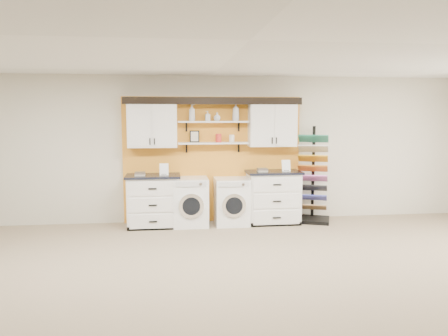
{
  "coord_description": "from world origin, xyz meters",
  "views": [
    {
      "loc": [
        -0.79,
        -4.38,
        2.07
      ],
      "look_at": [
        0.02,
        2.3,
        1.24
      ],
      "focal_mm": 35.0,
      "sensor_mm": 36.0,
      "label": 1
    }
  ],
  "objects": [
    {
      "name": "canister_red",
      "position": [
        0.1,
        3.8,
        1.62
      ],
      "size": [
        0.11,
        0.11,
        0.16
      ],
      "primitive_type": "cylinder",
      "color": "red",
      "rests_on": "shelf_lower"
    },
    {
      "name": "picture_frame",
      "position": [
        -0.35,
        3.85,
        1.66
      ],
      "size": [
        0.18,
        0.02,
        0.22
      ],
      "color": "black",
      "rests_on": "shelf_lower"
    },
    {
      "name": "shelf_upper",
      "position": [
        0.0,
        3.8,
        1.93
      ],
      "size": [
        1.32,
        0.28,
        0.03
      ],
      "primitive_type": "cube",
      "color": "white",
      "rests_on": "wall_back"
    },
    {
      "name": "base_cabinet_left",
      "position": [
        -1.13,
        3.64,
        0.48
      ],
      "size": [
        0.99,
        0.66,
        0.97
      ],
      "color": "white",
      "rests_on": "floor"
    },
    {
      "name": "dryer",
      "position": [
        0.33,
        3.64,
        0.44
      ],
      "size": [
        0.63,
        0.71,
        0.88
      ],
      "color": "white",
      "rests_on": "floor"
    },
    {
      "name": "wall_back",
      "position": [
        0.0,
        4.0,
        1.4
      ],
      "size": [
        10.0,
        0.0,
        10.0
      ],
      "primitive_type": "plane",
      "rotation": [
        1.57,
        0.0,
        0.0
      ],
      "color": "beige",
      "rests_on": "floor"
    },
    {
      "name": "soap_bottle_c",
      "position": [
        0.07,
        3.8,
        2.03
      ],
      "size": [
        0.16,
        0.16,
        0.16
      ],
      "primitive_type": "imported",
      "rotation": [
        0.0,
        0.0,
        0.31
      ],
      "color": "silver",
      "rests_on": "shelf_upper"
    },
    {
      "name": "upper_cabinet_right",
      "position": [
        1.13,
        3.79,
        1.88
      ],
      "size": [
        0.9,
        0.35,
        0.84
      ],
      "color": "white",
      "rests_on": "wall_back"
    },
    {
      "name": "washer",
      "position": [
        -0.45,
        3.64,
        0.45
      ],
      "size": [
        0.64,
        0.71,
        0.9
      ],
      "color": "white",
      "rests_on": "floor"
    },
    {
      "name": "soap_bottle_b",
      "position": [
        -0.1,
        3.8,
        2.04
      ],
      "size": [
        0.09,
        0.09,
        0.19
      ],
      "primitive_type": "imported",
      "rotation": [
        0.0,
        0.0,
        -1.47
      ],
      "color": "silver",
      "rests_on": "shelf_upper"
    },
    {
      "name": "accent_panel",
      "position": [
        0.0,
        3.96,
        1.2
      ],
      "size": [
        3.4,
        0.07,
        2.4
      ],
      "primitive_type": "cube",
      "color": "orange",
      "rests_on": "wall_back"
    },
    {
      "name": "floor",
      "position": [
        0.0,
        0.0,
        0.0
      ],
      "size": [
        10.0,
        10.0,
        0.0
      ],
      "primitive_type": "plane",
      "color": "#88765B",
      "rests_on": "ground"
    },
    {
      "name": "soap_bottle_d",
      "position": [
        0.43,
        3.8,
        2.11
      ],
      "size": [
        0.14,
        0.14,
        0.34
      ],
      "primitive_type": "imported",
      "rotation": [
        0.0,
        0.0,
        -1.47
      ],
      "color": "silver",
      "rests_on": "shelf_upper"
    },
    {
      "name": "crown_molding",
      "position": [
        0.0,
        3.81,
        2.33
      ],
      "size": [
        3.3,
        0.41,
        0.13
      ],
      "color": "black",
      "rests_on": "wall_back"
    },
    {
      "name": "upper_cabinet_left",
      "position": [
        -1.13,
        3.79,
        1.88
      ],
      "size": [
        0.9,
        0.35,
        0.84
      ],
      "color": "white",
      "rests_on": "wall_back"
    },
    {
      "name": "canister_cream",
      "position": [
        0.35,
        3.8,
        1.61
      ],
      "size": [
        0.1,
        0.1,
        0.14
      ],
      "primitive_type": "cylinder",
      "color": "silver",
      "rests_on": "shelf_lower"
    },
    {
      "name": "shelf_lower",
      "position": [
        0.0,
        3.8,
        1.53
      ],
      "size": [
        1.32,
        0.28,
        0.03
      ],
      "primitive_type": "cube",
      "color": "white",
      "rests_on": "wall_back"
    },
    {
      "name": "soap_bottle_a",
      "position": [
        -0.4,
        3.8,
        2.1
      ],
      "size": [
        0.14,
        0.13,
        0.31
      ],
      "primitive_type": "imported",
      "rotation": [
        0.0,
        0.0,
        1.43
      ],
      "color": "silver",
      "rests_on": "shelf_upper"
    },
    {
      "name": "sample_rack",
      "position": [
        1.91,
        3.68,
        0.57
      ],
      "size": [
        0.83,
        0.76,
        1.84
      ],
      "rotation": [
        0.0,
        0.0,
        -0.37
      ],
      "color": "black",
      "rests_on": "floor"
    },
    {
      "name": "ceiling",
      "position": [
        0.0,
        0.0,
        2.8
      ],
      "size": [
        10.0,
        10.0,
        0.0
      ],
      "primitive_type": "plane",
      "rotation": [
        3.14,
        0.0,
        0.0
      ],
      "color": "white",
      "rests_on": "wall_back"
    },
    {
      "name": "base_cabinet_right",
      "position": [
        1.13,
        3.64,
        0.5
      ],
      "size": [
        1.02,
        0.66,
        1.0
      ],
      "color": "white",
      "rests_on": "floor"
    }
  ]
}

